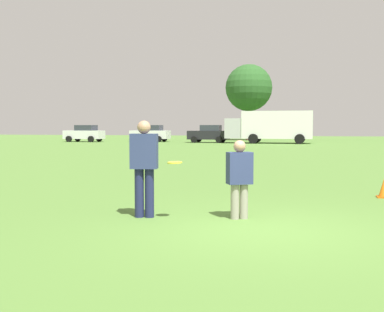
# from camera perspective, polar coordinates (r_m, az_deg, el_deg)

# --- Properties ---
(ground_plane) EXTENTS (151.59, 151.59, 0.00)m
(ground_plane) POSITION_cam_1_polar(r_m,az_deg,el_deg) (8.02, 7.81, -8.74)
(ground_plane) COLOR #517A33
(player_thrower) EXTENTS (0.54, 0.38, 1.81)m
(player_thrower) POSITION_cam_1_polar(r_m,az_deg,el_deg) (8.91, -5.76, -0.83)
(player_thrower) COLOR #1E234C
(player_thrower) RESTS_ON ground
(player_defender) EXTENTS (0.52, 0.43, 1.45)m
(player_defender) POSITION_cam_1_polar(r_m,az_deg,el_deg) (8.77, 5.71, -2.32)
(player_defender) COLOR gray
(player_defender) RESTS_ON ground
(frisbee) EXTENTS (0.27, 0.27, 0.04)m
(frisbee) POSITION_cam_1_polar(r_m,az_deg,el_deg) (8.57, -2.08, -0.78)
(frisbee) COLOR yellow
(traffic_cone) EXTENTS (0.32, 0.32, 0.48)m
(traffic_cone) POSITION_cam_1_polar(r_m,az_deg,el_deg) (12.28, 22.03, -3.59)
(traffic_cone) COLOR #D8590C
(traffic_cone) RESTS_ON ground
(parked_car_near_left) EXTENTS (4.22, 2.25, 1.82)m
(parked_car_near_left) POSITION_cam_1_polar(r_m,az_deg,el_deg) (53.09, -12.76, 2.67)
(parked_car_near_left) COLOR silver
(parked_car_near_left) RESTS_ON ground
(parked_car_mid_left) EXTENTS (4.22, 2.25, 1.82)m
(parked_car_mid_left) POSITION_cam_1_polar(r_m,az_deg,el_deg) (52.27, -4.98, 2.73)
(parked_car_mid_left) COLOR silver
(parked_car_mid_left) RESTS_ON ground
(parked_car_center) EXTENTS (4.22, 2.25, 1.82)m
(parked_car_center) POSITION_cam_1_polar(r_m,az_deg,el_deg) (49.40, 2.05, 2.69)
(parked_car_center) COLOR black
(parked_car_center) RESTS_ON ground
(box_truck) EXTENTS (8.52, 3.07, 3.18)m
(box_truck) POSITION_cam_1_polar(r_m,az_deg,el_deg) (47.85, 9.44, 3.61)
(box_truck) COLOR white
(box_truck) RESTS_ON ground
(tree_west_oak) EXTENTS (5.59, 5.59, 9.09)m
(tree_west_oak) POSITION_cam_1_polar(r_m,az_deg,el_deg) (57.84, 6.82, 8.08)
(tree_west_oak) COLOR brown
(tree_west_oak) RESTS_ON ground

